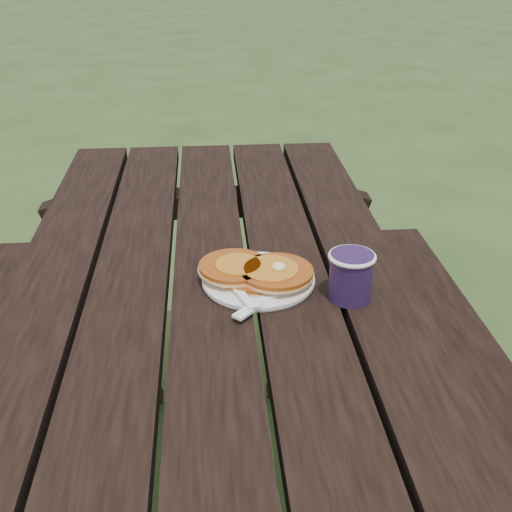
{
  "coord_description": "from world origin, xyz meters",
  "views": [
    {
      "loc": [
        0.0,
        -0.95,
        1.35
      ],
      "look_at": [
        0.08,
        0.09,
        0.8
      ],
      "focal_mm": 45.0,
      "sensor_mm": 36.0,
      "label": 1
    }
  ],
  "objects": [
    {
      "name": "plate",
      "position": [
        0.09,
        0.07,
        0.76
      ],
      "size": [
        0.22,
        0.22,
        0.01
      ],
      "primitive_type": "cylinder",
      "rotation": [
        0.0,
        0.0,
        -0.09
      ],
      "color": "white",
      "rests_on": "picnic_table"
    },
    {
      "name": "picnic_table",
      "position": [
        0.0,
        0.0,
        0.37
      ],
      "size": [
        1.36,
        1.8,
        0.75
      ],
      "color": "black",
      "rests_on": "ground"
    },
    {
      "name": "knife",
      "position": [
        0.1,
        0.01,
        0.76
      ],
      "size": [
        0.14,
        0.15,
        0.0
      ],
      "primitive_type": "cube",
      "rotation": [
        0.0,
        0.0,
        -0.75
      ],
      "color": "white",
      "rests_on": "plate"
    },
    {
      "name": "fork",
      "position": [
        0.05,
        0.01,
        0.77
      ],
      "size": [
        0.08,
        0.16,
        0.01
      ],
      "primitive_type": null,
      "rotation": [
        0.0,
        0.0,
        0.34
      ],
      "color": "white",
      "rests_on": "plate"
    },
    {
      "name": "coffee_cup",
      "position": [
        0.24,
        0.01,
        0.8
      ],
      "size": [
        0.08,
        0.08,
        0.09
      ],
      "rotation": [
        0.0,
        0.0,
        -0.08
      ],
      "color": "#27143B",
      "rests_on": "picnic_table"
    },
    {
      "name": "pancake_stack",
      "position": [
        0.08,
        0.07,
        0.77
      ],
      "size": [
        0.21,
        0.16,
        0.04
      ],
      "rotation": [
        0.0,
        0.0,
        -0.06
      ],
      "color": "#A94A13",
      "rests_on": "plate"
    }
  ]
}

